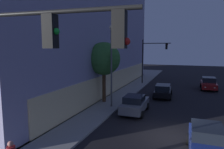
# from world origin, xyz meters

# --- Properties ---
(ground_plane) EXTENTS (120.00, 120.00, 0.00)m
(ground_plane) POSITION_xyz_m (0.00, 0.00, 0.00)
(ground_plane) COLOR black
(modern_building) EXTENTS (36.02, 26.86, 19.81)m
(modern_building) POSITION_xyz_m (12.15, 21.28, 9.83)
(modern_building) COLOR #4C4C51
(modern_building) RESTS_ON ground
(traffic_light_near_corner) EXTENTS (0.55, 5.54, 6.97)m
(traffic_light_near_corner) POSITION_xyz_m (-8.75, 3.62, 5.16)
(traffic_light_near_corner) COLOR black
(traffic_light_near_corner) RESTS_ON sidewalk_corner
(traffic_light_far_corner) EXTENTS (0.39, 4.43, 6.98)m
(traffic_light_far_corner) POSITION_xyz_m (19.55, 4.79, 4.73)
(traffic_light_far_corner) COLOR black
(traffic_light_far_corner) RESTS_ON sidewalk_corner
(street_lamp_sidewalk) EXTENTS (0.44, 0.44, 7.82)m
(street_lamp_sidewalk) POSITION_xyz_m (5.00, 6.01, 5.07)
(street_lamp_sidewalk) COLOR #545454
(street_lamp_sidewalk) RESTS_ON sidewalk_corner
(sidewalk_tree) EXTENTS (3.44, 3.44, 6.30)m
(sidewalk_tree) POSITION_xyz_m (6.40, 7.37, 4.70)
(sidewalk_tree) COLOR #4D331E
(sidewalk_tree) RESTS_ON sidewalk_corner
(car_blue) EXTENTS (4.36, 2.07, 1.65)m
(car_blue) POSITION_xyz_m (-1.80, -2.03, 0.84)
(car_blue) COLOR navy
(car_blue) RESTS_ON ground
(car_grey) EXTENTS (4.34, 2.09, 1.62)m
(car_grey) POSITION_xyz_m (4.28, 3.48, 0.82)
(car_grey) COLOR slate
(car_grey) RESTS_ON ground
(car_black) EXTENTS (4.51, 2.19, 1.55)m
(car_black) POSITION_xyz_m (11.22, 1.79, 0.80)
(car_black) COLOR black
(car_black) RESTS_ON ground
(car_red) EXTENTS (4.56, 2.19, 1.69)m
(car_red) POSITION_xyz_m (18.35, -3.74, 0.84)
(car_red) COLOR maroon
(car_red) RESTS_ON ground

